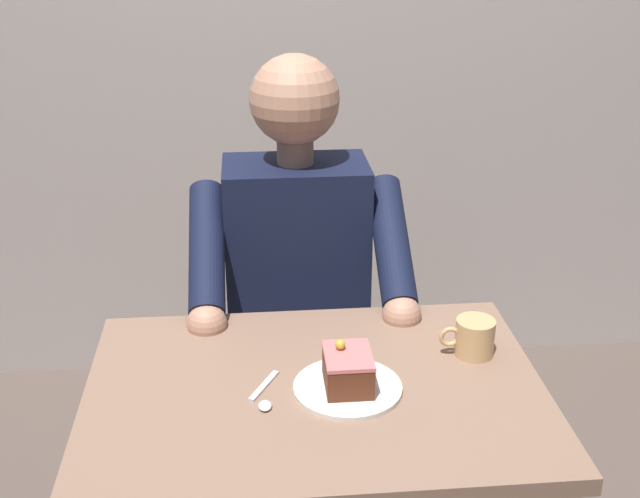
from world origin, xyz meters
name	(u,v)px	position (x,y,z in m)	size (l,w,h in m)	color
dining_table	(315,433)	(0.00, 0.00, 0.63)	(0.90, 0.64, 0.74)	#856450
chair	(295,330)	(0.00, -0.65, 0.50)	(0.42, 0.42, 0.90)	olive
seated_person	(299,302)	(0.00, -0.49, 0.68)	(0.53, 0.58, 1.29)	black
dessert_plate	(348,388)	(-0.06, 0.02, 0.74)	(0.21, 0.21, 0.01)	silver
cake_slice	(348,370)	(-0.06, 0.02, 0.79)	(0.09, 0.11, 0.09)	#5C2B19
coffee_cup	(474,337)	(-0.34, -0.09, 0.78)	(0.12, 0.08, 0.08)	tan
dessert_spoon	(264,396)	(0.10, 0.03, 0.74)	(0.06, 0.14, 0.01)	silver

